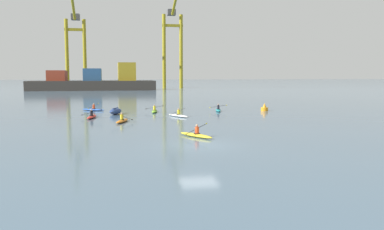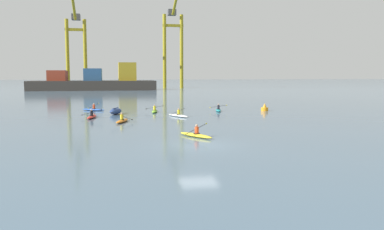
{
  "view_description": "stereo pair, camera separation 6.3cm",
  "coord_description": "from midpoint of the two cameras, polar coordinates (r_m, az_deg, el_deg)",
  "views": [
    {
      "loc": [
        -5.52,
        -24.99,
        4.52
      ],
      "look_at": [
        2.28,
        13.46,
        0.6
      ],
      "focal_mm": 37.3,
      "sensor_mm": 36.0,
      "label": 1
    },
    {
      "loc": [
        -5.45,
        -25.01,
        4.52
      ],
      "look_at": [
        2.28,
        13.46,
        0.6
      ],
      "focal_mm": 37.3,
      "sensor_mm": 36.0,
      "label": 2
    }
  ],
  "objects": [
    {
      "name": "ground_plane",
      "position": [
        25.99,
        0.9,
        -4.31
      ],
      "size": [
        800.0,
        800.0,
        0.0
      ],
      "primitive_type": "plane",
      "color": "slate"
    },
    {
      "name": "container_barge",
      "position": [
        125.46,
        -13.75,
        4.62
      ],
      "size": [
        37.42,
        11.71,
        8.37
      ],
      "color": "#38332D",
      "rests_on": "ground"
    },
    {
      "name": "gantry_crane_west",
      "position": [
        141.43,
        -16.35,
        10.12
      ],
      "size": [
        6.99,
        16.99,
        31.56
      ],
      "color": "olive",
      "rests_on": "ground"
    },
    {
      "name": "gantry_crane_west_mid",
      "position": [
        139.14,
        -2.78,
        10.91
      ],
      "size": [
        7.14,
        18.86,
        33.39
      ],
      "color": "olive",
      "rests_on": "ground"
    },
    {
      "name": "capsized_dinghy",
      "position": [
        47.14,
        -10.92,
        0.53
      ],
      "size": [
        1.92,
        2.82,
        0.76
      ],
      "color": "navy",
      "rests_on": "ground"
    },
    {
      "name": "channel_buoy",
      "position": [
        51.41,
        10.29,
        0.97
      ],
      "size": [
        0.9,
        0.9,
        1.0
      ],
      "color": "orange",
      "rests_on": "ground"
    },
    {
      "name": "kayak_orange",
      "position": [
        38.99,
        -10.01,
        -0.78
      ],
      "size": [
        2.1,
        3.42,
        1.02
      ],
      "color": "orange",
      "rests_on": "ground"
    },
    {
      "name": "kayak_red",
      "position": [
        43.47,
        -14.18,
        -0.21
      ],
      "size": [
        2.2,
        3.45,
        0.96
      ],
      "color": "red",
      "rests_on": "ground"
    },
    {
      "name": "kayak_white",
      "position": [
        43.58,
        -2.04,
        -0.02
      ],
      "size": [
        2.07,
        3.3,
        1.01
      ],
      "color": "silver",
      "rests_on": "ground"
    },
    {
      "name": "kayak_yellow",
      "position": [
        29.31,
        0.53,
        -2.83
      ],
      "size": [
        2.2,
        3.25,
        1.0
      ],
      "color": "yellow",
      "rests_on": "ground"
    },
    {
      "name": "kayak_teal",
      "position": [
        50.46,
        3.73,
        0.75
      ],
      "size": [
        2.23,
        3.45,
        0.95
      ],
      "color": "teal",
      "rests_on": "ground"
    },
    {
      "name": "kayak_lime",
      "position": [
        49.07,
        -5.42,
        0.6
      ],
      "size": [
        2.23,
        3.45,
        0.95
      ],
      "color": "#7ABC2D",
      "rests_on": "ground"
    },
    {
      "name": "kayak_blue",
      "position": [
        52.61,
        -13.97,
        0.8
      ],
      "size": [
        3.13,
        2.44,
        0.95
      ],
      "color": "#2856B2",
      "rests_on": "ground"
    }
  ]
}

